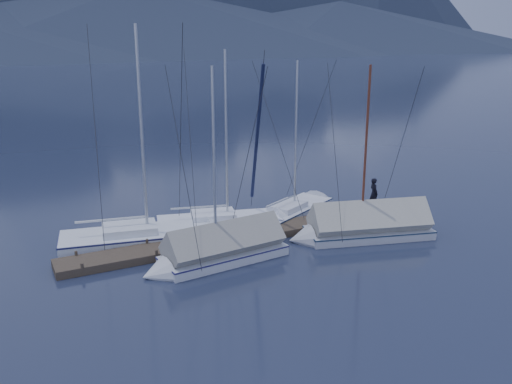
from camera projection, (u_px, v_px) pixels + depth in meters
ground at (277, 252)px, 23.66m from camera, size 1000.00×1000.00×0.00m
dock at (256, 235)px, 25.34m from camera, size 18.00×1.50×0.54m
mooring_posts at (246, 232)px, 25.06m from camera, size 15.12×1.52×0.35m
sailboat_open_left at (160, 236)px, 25.00m from camera, size 8.24×3.86×10.53m
sailboat_open_mid at (237, 222)px, 26.97m from camera, size 7.34×3.71×9.34m
sailboat_open_right at (299, 208)px, 29.11m from camera, size 6.72×4.61×8.71m
sailboat_covered_near at (358, 229)px, 25.18m from camera, size 7.05×3.76×8.77m
sailboat_covered_far at (213, 253)px, 22.37m from camera, size 6.43×2.70×8.80m
person at (374, 193)px, 28.31m from camera, size 0.48×0.65×1.63m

